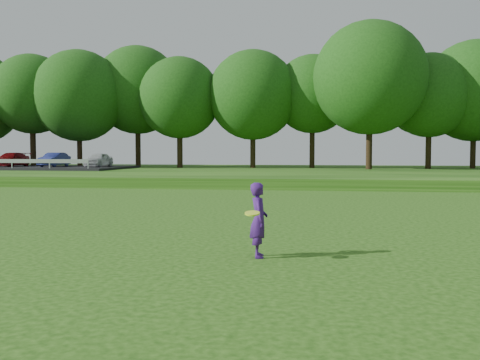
# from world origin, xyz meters

# --- Properties ---
(ground) EXTENTS (140.00, 140.00, 0.00)m
(ground) POSITION_xyz_m (0.00, 0.00, 0.00)
(ground) COLOR #19410C
(ground) RESTS_ON ground
(berm) EXTENTS (130.00, 30.00, 0.60)m
(berm) POSITION_xyz_m (0.00, 34.00, 0.30)
(berm) COLOR #19410C
(berm) RESTS_ON ground
(walking_path) EXTENTS (130.00, 1.60, 0.04)m
(walking_path) POSITION_xyz_m (0.00, 20.00, 0.02)
(walking_path) COLOR gray
(walking_path) RESTS_ON ground
(treeline) EXTENTS (104.00, 7.00, 15.00)m
(treeline) POSITION_xyz_m (0.00, 38.00, 8.10)
(treeline) COLOR #184710
(treeline) RESTS_ON berm
(woman) EXTENTS (0.45, 0.87, 1.47)m
(woman) POSITION_xyz_m (3.47, 0.82, 0.74)
(woman) COLOR #40186F
(woman) RESTS_ON ground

